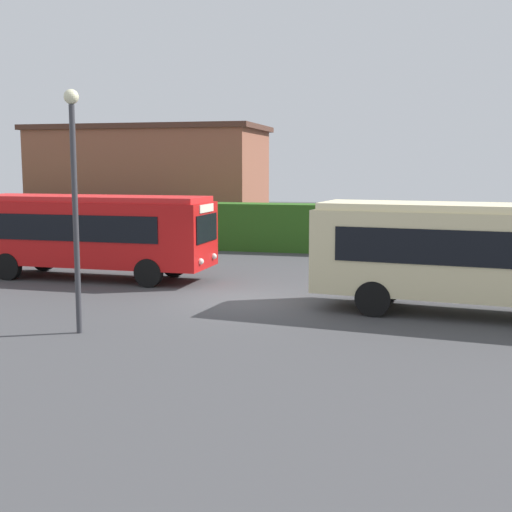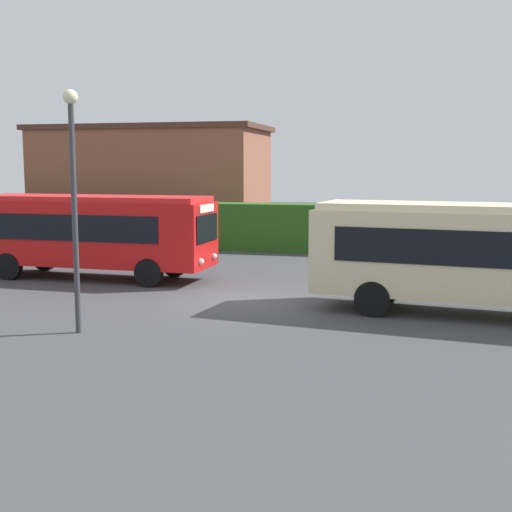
# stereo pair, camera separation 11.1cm
# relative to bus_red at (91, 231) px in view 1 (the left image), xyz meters

# --- Properties ---
(ground_plane) EXTENTS (113.58, 113.58, 0.00)m
(ground_plane) POSITION_rel_bus_red_xyz_m (6.48, -2.70, -1.78)
(ground_plane) COLOR #424244
(bus_red) EXTENTS (9.21, 2.81, 3.07)m
(bus_red) POSITION_rel_bus_red_xyz_m (0.00, 0.00, 0.00)
(bus_red) COLOR red
(bus_red) RESTS_ON ground_plane
(bus_cream) EXTENTS (10.01, 3.71, 3.12)m
(bus_cream) POSITION_rel_bus_red_xyz_m (13.74, -3.29, 0.03)
(bus_cream) COLOR beige
(bus_cream) RESTS_ON ground_plane
(person_center) EXTENTS (0.46, 0.36, 1.77)m
(person_center) POSITION_rel_bus_red_xyz_m (12.25, -0.63, -0.84)
(person_center) COLOR maroon
(person_center) RESTS_ON ground_plane
(hedge_row) EXTENTS (68.79, 1.66, 2.31)m
(hedge_row) POSITION_rel_bus_red_xyz_m (6.48, 9.72, -0.62)
(hedge_row) COLOR #2C5D1B
(hedge_row) RESTS_ON ground_plane
(depot_building) EXTENTS (13.63, 6.78, 6.49)m
(depot_building) POSITION_rel_bus_red_xyz_m (-4.00, 15.42, 1.48)
(depot_building) COLOR brown
(depot_building) RESTS_ON ground_plane
(lamppost) EXTENTS (0.36, 0.36, 5.99)m
(lamppost) POSITION_rel_bus_red_xyz_m (3.56, -7.67, 1.93)
(lamppost) COLOR #38383D
(lamppost) RESTS_ON ground_plane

